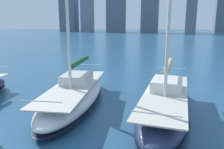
{
  "coord_description": "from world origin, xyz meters",
  "views": [
    {
      "loc": [
        -2.5,
        3.47,
        4.56
      ],
      "look_at": [
        0.23,
        -6.76,
        2.2
      ],
      "focal_mm": 35.0,
      "sensor_mm": 36.0,
      "label": 1
    }
  ],
  "objects": [
    {
      "name": "city_skyline",
      "position": [
        1.45,
        -159.77,
        22.1
      ],
      "size": [
        168.98,
        24.85,
        51.5
      ],
      "color": "slate",
      "rests_on": "ground"
    },
    {
      "name": "sailboat_tan",
      "position": [
        -2.41,
        -7.27,
        0.77
      ],
      "size": [
        2.98,
        9.06,
        12.8
      ],
      "color": "navy",
      "rests_on": "ground"
    },
    {
      "name": "sailboat_forest",
      "position": [
        2.75,
        -7.75,
        0.7
      ],
      "size": [
        3.75,
        9.41,
        11.26
      ],
      "color": "white",
      "rests_on": "ground"
    }
  ]
}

